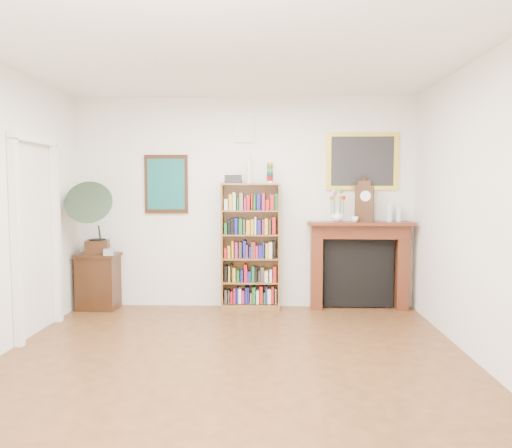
# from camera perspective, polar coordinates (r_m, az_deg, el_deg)

# --- Properties ---
(room) EXTENTS (4.51, 5.01, 2.81)m
(room) POSITION_cam_1_polar(r_m,az_deg,el_deg) (4.18, -3.05, 1.22)
(room) COLOR #4F2D18
(room) RESTS_ON ground
(door_casing) EXTENTS (0.08, 1.02, 2.17)m
(door_casing) POSITION_cam_1_polar(r_m,az_deg,el_deg) (5.95, -23.72, 0.47)
(door_casing) COLOR white
(door_casing) RESTS_ON left_wall
(teal_poster) EXTENTS (0.58, 0.04, 0.78)m
(teal_poster) POSITION_cam_1_polar(r_m,az_deg,el_deg) (6.78, -10.22, 4.50)
(teal_poster) COLOR black
(teal_poster) RESTS_ON back_wall
(small_picture) EXTENTS (0.26, 0.04, 0.30)m
(small_picture) POSITION_cam_1_polar(r_m,az_deg,el_deg) (6.69, -1.31, 10.59)
(small_picture) COLOR white
(small_picture) RESTS_ON back_wall
(gilt_painting) EXTENTS (0.95, 0.04, 0.75)m
(gilt_painting) POSITION_cam_1_polar(r_m,az_deg,el_deg) (6.75, 12.05, 7.02)
(gilt_painting) COLOR yellow
(gilt_painting) RESTS_ON back_wall
(bookshelf) EXTENTS (0.77, 0.28, 1.91)m
(bookshelf) POSITION_cam_1_polar(r_m,az_deg,el_deg) (6.54, -0.62, -1.77)
(bookshelf) COLOR brown
(bookshelf) RESTS_ON floor
(side_cabinet) EXTENTS (0.56, 0.41, 0.74)m
(side_cabinet) POSITION_cam_1_polar(r_m,az_deg,el_deg) (6.95, -17.57, -6.26)
(side_cabinet) COLOR black
(side_cabinet) RESTS_ON floor
(fireplace) EXTENTS (1.38, 0.36, 1.16)m
(fireplace) POSITION_cam_1_polar(r_m,az_deg,el_deg) (6.73, 11.68, -3.77)
(fireplace) COLOR #512713
(fireplace) RESTS_ON floor
(gramophone) EXTENTS (0.70, 0.82, 0.94)m
(gramophone) POSITION_cam_1_polar(r_m,az_deg,el_deg) (6.71, -18.22, 1.12)
(gramophone) COLOR black
(gramophone) RESTS_ON side_cabinet
(cd_stack) EXTENTS (0.14, 0.14, 0.08)m
(cd_stack) POSITION_cam_1_polar(r_m,az_deg,el_deg) (6.68, -16.49, -3.10)
(cd_stack) COLOR #B4B4C0
(cd_stack) RESTS_ON side_cabinet
(mantel_clock) EXTENTS (0.26, 0.20, 0.53)m
(mantel_clock) POSITION_cam_1_polar(r_m,az_deg,el_deg) (6.65, 12.29, 2.49)
(mantel_clock) COLOR black
(mantel_clock) RESTS_ON fireplace
(flower_vase) EXTENTS (0.16, 0.16, 0.16)m
(flower_vase) POSITION_cam_1_polar(r_m,az_deg,el_deg) (6.58, 9.27, 0.96)
(flower_vase) COLOR white
(flower_vase) RESTS_ON fireplace
(teacup) EXTENTS (0.11, 0.11, 0.07)m
(teacup) POSITION_cam_1_polar(r_m,az_deg,el_deg) (6.55, 11.24, 0.53)
(teacup) COLOR white
(teacup) RESTS_ON fireplace
(bottle_left) EXTENTS (0.07, 0.07, 0.24)m
(bottle_left) POSITION_cam_1_polar(r_m,az_deg,el_deg) (6.71, 15.03, 1.28)
(bottle_left) COLOR silver
(bottle_left) RESTS_ON fireplace
(bottle_right) EXTENTS (0.06, 0.06, 0.20)m
(bottle_right) POSITION_cam_1_polar(r_m,az_deg,el_deg) (6.74, 16.02, 1.10)
(bottle_right) COLOR silver
(bottle_right) RESTS_ON fireplace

